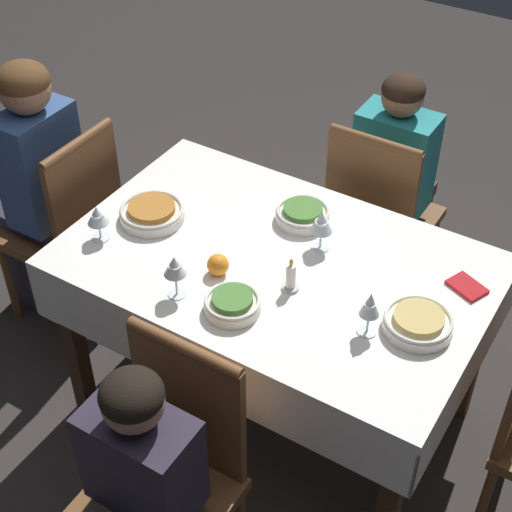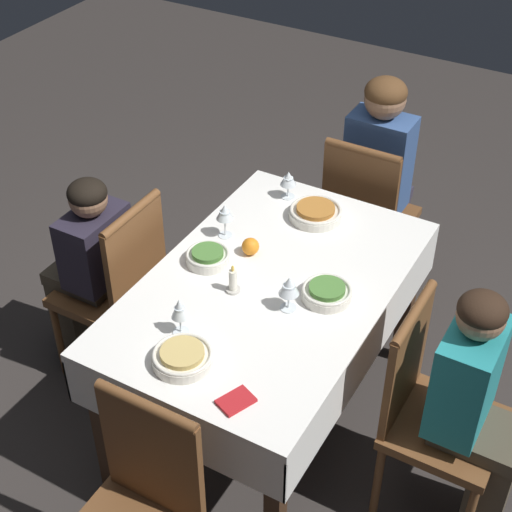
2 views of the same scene
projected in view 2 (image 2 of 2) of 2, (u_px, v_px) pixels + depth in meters
name	position (u px, v px, depth m)	size (l,w,h in m)	color
ground_plane	(267.00, 415.00, 3.45)	(8.00, 8.00, 0.00)	#332D2B
dining_table	(269.00, 302.00, 3.04)	(1.38, 0.88, 0.76)	white
chair_east	(365.00, 213.00, 3.78)	(0.40, 0.40, 0.93)	brown
chair_north	(119.00, 284.00, 3.36)	(0.40, 0.40, 0.93)	brown
chair_south	(430.00, 407.00, 2.82)	(0.40, 0.40, 0.93)	brown
person_adult_denim	(381.00, 171.00, 3.79)	(0.34, 0.30, 1.17)	#383342
person_child_dark	(87.00, 265.00, 3.40)	(0.30, 0.33, 1.00)	#4C4233
person_child_teal	(477.00, 409.00, 2.70)	(0.30, 0.33, 1.08)	#4C4233
bowl_east	(316.00, 212.00, 3.30)	(0.23, 0.23, 0.06)	silver
wine_glass_east	(288.00, 179.00, 3.39)	(0.07, 0.07, 0.13)	white
bowl_north	(208.00, 257.00, 3.07)	(0.17, 0.17, 0.06)	silver
wine_glass_north	(225.00, 213.00, 3.15)	(0.07, 0.07, 0.15)	white
bowl_south	(327.00, 292.00, 2.90)	(0.19, 0.19, 0.06)	silver
wine_glass_south	(289.00, 287.00, 2.80)	(0.08, 0.08, 0.15)	white
bowl_west	(182.00, 357.00, 2.63)	(0.21, 0.21, 0.06)	silver
wine_glass_west	(179.00, 310.00, 2.70)	(0.06, 0.06, 0.15)	white
candle_centerpiece	(233.00, 282.00, 2.92)	(0.06, 0.06, 0.12)	beige
orange_fruit	(250.00, 246.00, 3.10)	(0.07, 0.07, 0.07)	orange
napkin_red_folded	(236.00, 401.00, 2.51)	(0.14, 0.12, 0.01)	red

